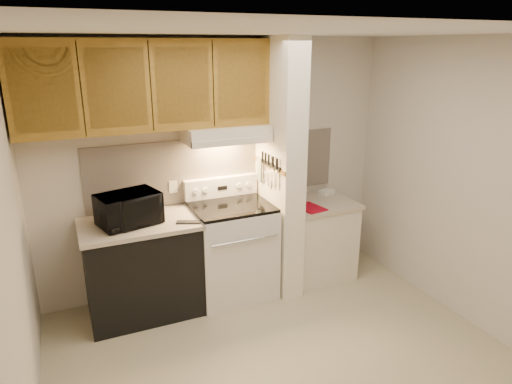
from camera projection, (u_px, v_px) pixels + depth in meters
floor at (284, 360)px, 3.67m from camera, size 3.60×3.60×0.00m
ceiling at (292, 31)px, 2.90m from camera, size 3.60×3.60×0.00m
wall_back at (219, 166)px, 4.59m from camera, size 3.60×2.50×0.02m
wall_left at (7, 260)px, 2.60m from camera, size 0.02×3.00×2.50m
wall_right at (470, 185)px, 3.98m from camera, size 0.02×3.00×2.50m
backsplash at (219, 168)px, 4.59m from camera, size 2.60×0.02×0.63m
range_body at (232, 251)px, 4.54m from camera, size 0.76×0.65×0.92m
oven_window at (244, 261)px, 4.25m from camera, size 0.50×0.01×0.30m
oven_handle at (246, 241)px, 4.15m from camera, size 0.65×0.02×0.02m
cooktop at (231, 206)px, 4.39m from camera, size 0.74×0.64×0.03m
range_backguard at (221, 187)px, 4.60m from camera, size 0.76×0.08×0.20m
range_display at (222, 188)px, 4.56m from camera, size 0.10×0.01×0.04m
range_knob_left_outer at (196, 191)px, 4.45m from camera, size 0.05×0.02×0.05m
range_knob_left_inner at (205, 190)px, 4.49m from camera, size 0.05×0.02×0.05m
range_knob_right_inner at (239, 186)px, 4.63m from camera, size 0.05×0.02×0.05m
range_knob_right_outer at (248, 185)px, 4.67m from camera, size 0.05×0.02×0.05m
dishwasher_front at (143, 270)px, 4.21m from camera, size 1.00×0.63×0.87m
left_countertop at (139, 224)px, 4.07m from camera, size 1.04×0.67×0.04m
spoon_rest at (188, 222)px, 4.04m from camera, size 0.22×0.14×0.01m
teal_jar at (146, 220)px, 3.99m from camera, size 0.09×0.09×0.09m
outlet at (173, 187)px, 4.43m from camera, size 0.08×0.01×0.12m
microwave at (129, 209)px, 3.98m from camera, size 0.59×0.47×0.28m
partition_pillar at (279, 169)px, 4.48m from camera, size 0.22×0.70×2.50m
pillar_trim at (269, 165)px, 4.42m from camera, size 0.01×0.70×0.04m
knife_strip at (270, 165)px, 4.37m from camera, size 0.02×0.42×0.04m
knife_blade_a at (276, 179)px, 4.26m from camera, size 0.01×0.03×0.16m
knife_handle_a at (277, 164)px, 4.21m from camera, size 0.02×0.02×0.10m
knife_blade_b at (272, 178)px, 4.34m from camera, size 0.01×0.04×0.18m
knife_handle_b at (273, 162)px, 4.28m from camera, size 0.02×0.02×0.10m
knife_blade_c at (269, 177)px, 4.41m from camera, size 0.01×0.04×0.20m
knife_handle_c at (269, 160)px, 4.36m from camera, size 0.02×0.02×0.10m
knife_blade_d at (265, 173)px, 4.47m from camera, size 0.01×0.04×0.16m
knife_handle_d at (266, 158)px, 4.42m from camera, size 0.02×0.02×0.10m
knife_blade_e at (263, 172)px, 4.53m from camera, size 0.01×0.04×0.18m
knife_handle_e at (263, 156)px, 4.49m from camera, size 0.02×0.02×0.10m
oven_mitt at (260, 169)px, 4.59m from camera, size 0.03×0.10×0.23m
right_cab_base at (316, 240)px, 4.92m from camera, size 0.70×0.60×0.81m
right_countertop at (318, 203)px, 4.79m from camera, size 0.74×0.64×0.04m
red_folder at (310, 208)px, 4.58m from camera, size 0.27×0.33×0.01m
white_box at (327, 192)px, 5.02m from camera, size 0.19×0.15×0.04m
range_hood at (225, 133)px, 4.28m from camera, size 0.78×0.44×0.15m
hood_lip at (233, 142)px, 4.12m from camera, size 0.78×0.04×0.06m
upper_cabinets at (147, 85)px, 3.92m from camera, size 2.18×0.33×0.77m
cab_door_a at (43, 91)px, 3.46m from camera, size 0.46×0.01×0.63m
cab_gap_a at (81, 89)px, 3.57m from camera, size 0.01×0.01×0.73m
cab_door_b at (117, 88)px, 3.67m from camera, size 0.46×0.01×0.63m
cab_gap_b at (151, 87)px, 3.78m from camera, size 0.01×0.01×0.73m
cab_door_c at (183, 86)px, 3.88m from camera, size 0.46×0.01×0.63m
cab_gap_c at (213, 85)px, 3.99m from camera, size 0.01×0.01×0.73m
cab_door_d at (242, 84)px, 4.09m from camera, size 0.46×0.01×0.63m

